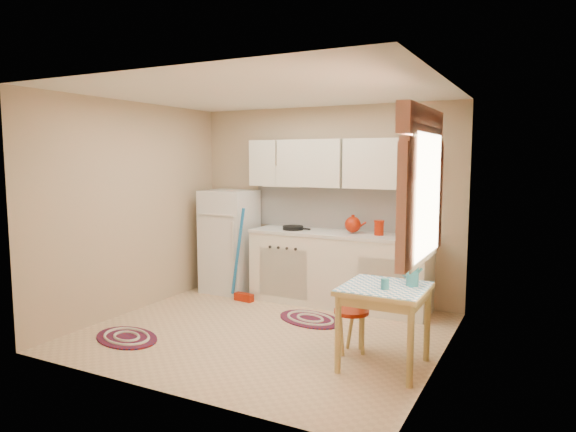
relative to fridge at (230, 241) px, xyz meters
The scene contains 14 objects.
room_shell 1.97m from the fridge, 35.30° to the right, with size 3.64×3.60×2.52m.
fridge is the anchor object (origin of this frame).
broom 0.57m from the fridge, 38.19° to the right, with size 0.28×0.12×1.20m, color #1C6BB0, non-canonical shape.
base_cabinets 1.61m from the fridge, ahead, with size 2.25×0.60×0.88m, color silver.
countertop 1.60m from the fridge, ahead, with size 2.27×0.62×0.04m, color beige.
frying_pan 1.01m from the fridge, ahead, with size 0.27×0.27×0.05m, color black.
red_kettle 1.80m from the fridge, ahead, with size 0.22×0.20×0.22m, color #931A05, non-canonical shape.
red_canister 2.12m from the fridge, ahead, with size 0.11×0.11×0.16m, color #931A05.
table 3.10m from the fridge, 30.45° to the right, with size 0.72×0.72×0.72m, color tan.
stool 2.73m from the fridge, 31.31° to the right, with size 0.33×0.33×0.42m, color #931A05.
coffee_pot 3.21m from the fridge, 26.70° to the right, with size 0.13×0.12×0.27m, color #29727E, non-canonical shape.
mug 3.16m from the fridge, 31.73° to the right, with size 0.07×0.07×0.10m, color #29727E.
rug_center 1.81m from the fridge, 23.50° to the right, with size 0.82×0.54×0.02m, color maroon, non-canonical shape.
rug_left 2.19m from the fridge, 86.88° to the right, with size 0.79×0.53×0.02m, color maroon, non-canonical shape.
Camera 1 is at (2.63, -4.58, 1.84)m, focal length 32.00 mm.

